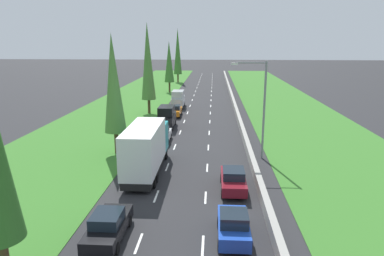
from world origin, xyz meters
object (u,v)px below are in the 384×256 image
object	(u,v)px
white_box_truck_left_lane	(146,148)
poplar_tree_second	(113,84)
street_light_mast	(261,103)
blue_hatchback_right_lane	(233,226)
orange_sedan_left_lane	(175,111)
poplar_tree_fourth	(169,62)
black_van_left_lane	(167,117)
maroon_sedan_right_lane	(233,179)
black_sedan_left_lane	(108,226)
poplar_tree_third	(148,62)
poplar_tree_fifth	(178,52)
white_hatchback_left_lane	(162,134)
silver_van_left_lane	(178,99)

from	to	relation	value
white_box_truck_left_lane	poplar_tree_second	bearing A→B (deg)	127.94
poplar_tree_second	street_light_mast	distance (m)	13.75
blue_hatchback_right_lane	white_box_truck_left_lane	bearing A→B (deg)	124.25
street_light_mast	orange_sedan_left_lane	bearing A→B (deg)	118.06
poplar_tree_second	poplar_tree_fourth	world-z (taller)	poplar_tree_second
black_van_left_lane	poplar_tree_second	size ratio (longest dim) A/B	0.43
poplar_tree_second	street_light_mast	world-z (taller)	poplar_tree_second
white_box_truck_left_lane	maroon_sedan_right_lane	world-z (taller)	white_box_truck_left_lane
black_sedan_left_lane	poplar_tree_third	world-z (taller)	poplar_tree_third
black_van_left_lane	blue_hatchback_right_lane	world-z (taller)	black_van_left_lane
black_van_left_lane	black_sedan_left_lane	bearing A→B (deg)	-89.62
poplar_tree_fourth	street_light_mast	distance (m)	45.36
black_sedan_left_lane	street_light_mast	size ratio (longest dim) A/B	0.50
blue_hatchback_right_lane	poplar_tree_fifth	size ratio (longest dim) A/B	0.28
poplar_tree_third	poplar_tree_fourth	size ratio (longest dim) A/B	1.25
white_hatchback_left_lane	poplar_tree_third	world-z (taller)	poplar_tree_third
maroon_sedan_right_lane	orange_sedan_left_lane	bearing A→B (deg)	105.42
white_hatchback_left_lane	poplar_tree_fourth	world-z (taller)	poplar_tree_fourth
blue_hatchback_right_lane	street_light_mast	bearing A→B (deg)	77.78
poplar_tree_fifth	street_light_mast	world-z (taller)	poplar_tree_fifth
white_hatchback_left_lane	poplar_tree_fourth	size ratio (longest dim) A/B	0.36
orange_sedan_left_lane	poplar_tree_fourth	size ratio (longest dim) A/B	0.42
maroon_sedan_right_lane	street_light_mast	size ratio (longest dim) A/B	0.50
black_van_left_lane	poplar_tree_fifth	size ratio (longest dim) A/B	0.35
white_box_truck_left_lane	blue_hatchback_right_lane	bearing A→B (deg)	-55.75
silver_van_left_lane	poplar_tree_second	bearing A→B (deg)	-98.13
poplar_tree_third	street_light_mast	xyz separation A→B (m)	(13.99, -20.20, -2.53)
black_sedan_left_lane	white_box_truck_left_lane	size ratio (longest dim) A/B	0.48
poplar_tree_fourth	street_light_mast	world-z (taller)	poplar_tree_fourth
blue_hatchback_right_lane	orange_sedan_left_lane	xyz separation A→B (m)	(-6.84, 32.76, -0.02)
black_sedan_left_lane	poplar_tree_fifth	size ratio (longest dim) A/B	0.32
black_sedan_left_lane	silver_van_left_lane	distance (m)	40.04
white_box_truck_left_lane	poplar_tree_fifth	world-z (taller)	poplar_tree_fifth
poplar_tree_fifth	poplar_tree_second	bearing A→B (deg)	-89.84
white_box_truck_left_lane	poplar_tree_third	bearing A→B (deg)	99.83
white_hatchback_left_lane	street_light_mast	distance (m)	11.80
black_sedan_left_lane	white_box_truck_left_lane	distance (m)	10.29
orange_sedan_left_lane	blue_hatchback_right_lane	bearing A→B (deg)	-78.21
white_hatchback_left_lane	silver_van_left_lane	bearing A→B (deg)	90.80
blue_hatchback_right_lane	black_van_left_lane	bearing A→B (deg)	105.51
poplar_tree_fifth	maroon_sedan_right_lane	bearing A→B (deg)	-80.94
black_van_left_lane	orange_sedan_left_lane	bearing A→B (deg)	88.24
white_box_truck_left_lane	poplar_tree_fourth	bearing A→B (deg)	94.81
silver_van_left_lane	poplar_tree_second	xyz separation A→B (m)	(-3.55, -24.82, 5.40)
silver_van_left_lane	black_van_left_lane	bearing A→B (deg)	-90.14
street_light_mast	white_hatchback_left_lane	bearing A→B (deg)	153.58
poplar_tree_fifth	black_sedan_left_lane	bearing A→B (deg)	-87.12
black_van_left_lane	street_light_mast	world-z (taller)	street_light_mast
white_hatchback_left_lane	orange_sedan_left_lane	distance (m)	13.71
silver_van_left_lane	poplar_tree_fourth	xyz separation A→B (m)	(-3.64, 17.77, 5.01)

